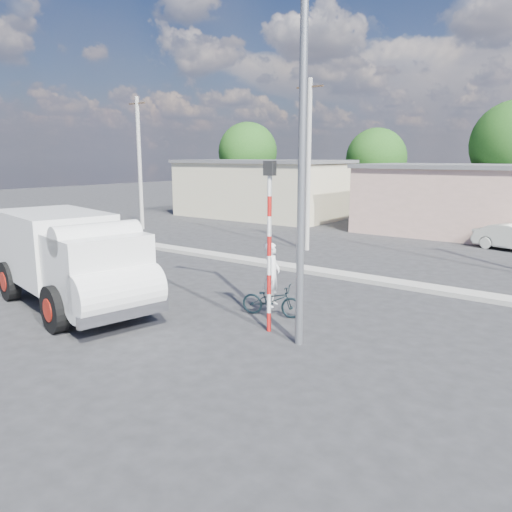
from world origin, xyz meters
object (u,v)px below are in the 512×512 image
Objects in this scene: truck at (72,258)px; streetlight at (296,134)px; cyclist at (272,285)px; traffic_pole at (269,232)px; bicycle at (272,300)px.

truck is 0.79× the size of streetlight.
truck is 7.73m from streetlight.
cyclist is 0.42× the size of traffic_pole.
truck is at bearing 103.28° from bicycle.
traffic_pole is (0.67, -1.08, 1.69)m from cyclist.
bicycle is 0.98× the size of cyclist.
cyclist is 4.57m from streetlight.
traffic_pole reaches higher than truck.
truck is 1.63× the size of traffic_pole.
traffic_pole is 2.56m from streetlight.
cyclist reaches higher than bicycle.
truck is at bearing 103.28° from cyclist.
streetlight reaches higher than bicycle.
truck is at bearing -167.15° from streetlight.
streetlight is (1.60, -1.38, 4.50)m from bicycle.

